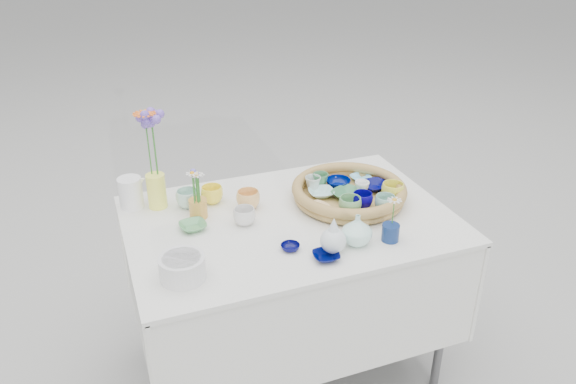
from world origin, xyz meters
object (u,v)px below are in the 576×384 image
object	(u,v)px
display_table	(290,364)
wicker_tray	(349,192)
bud_vase_seafoam	(357,230)
tall_vase_yellow	(157,191)

from	to	relation	value
display_table	wicker_tray	world-z (taller)	wicker_tray
display_table	wicker_tray	xyz separation A→B (m)	(0.28, 0.05, 0.80)
display_table	bud_vase_seafoam	size ratio (longest dim) A/B	10.86
bud_vase_seafoam	display_table	bearing A→B (deg)	121.89
wicker_tray	tall_vase_yellow	distance (m)	0.78
display_table	bud_vase_seafoam	distance (m)	0.88
wicker_tray	tall_vase_yellow	size ratio (longest dim) A/B	3.32
display_table	wicker_tray	bearing A→B (deg)	10.12
wicker_tray	bud_vase_seafoam	distance (m)	0.33
display_table	tall_vase_yellow	bearing A→B (deg)	149.39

